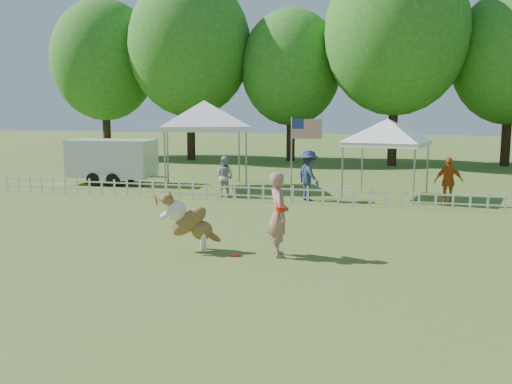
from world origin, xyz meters
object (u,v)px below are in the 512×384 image
dog (190,221)px  spectator_b (309,175)px  canopy_tent_left (205,145)px  canopy_tent_right (386,159)px  spectator_a (225,177)px  handler (279,214)px  spectator_c (449,181)px  flag_pole (291,159)px  cargo_trailer (112,161)px  frisbee_on_turf (234,255)px

dog → spectator_b: bearing=56.3°
dog → canopy_tent_left: size_ratio=0.39×
canopy_tent_right → spectator_a: bearing=-155.3°
handler → spectator_c: (3.88, 7.68, -0.12)m
canopy_tent_left → flag_pole: 4.49m
canopy_tent_left → spectator_c: (9.02, -1.88, -0.89)m
flag_pole → cargo_trailer: bearing=160.1°
frisbee_on_turf → spectator_a: bearing=109.5°
handler → cargo_trailer: size_ratio=0.42×
flag_pole → spectator_c: flag_pole is taller
handler → spectator_c: 8.60m
frisbee_on_turf → spectator_a: size_ratio=0.15×
canopy_tent_left → cargo_trailer: canopy_tent_left is taller
handler → frisbee_on_turf: handler is taller
spectator_a → spectator_b: 3.01m
dog → canopy_tent_right: canopy_tent_right is taller
spectator_b → spectator_a: bearing=49.1°
canopy_tent_right → spectator_b: 2.88m
canopy_tent_right → cargo_trailer: size_ratio=0.63×
dog → flag_pole: flag_pole is taller
spectator_b → spectator_c: size_ratio=1.10×
canopy_tent_right → dog: bearing=-101.9°
spectator_a → frisbee_on_turf: bearing=124.9°
canopy_tent_right → frisbee_on_turf: bearing=-95.6°
flag_pole → spectator_a: size_ratio=1.95×
cargo_trailer → spectator_c: cargo_trailer is taller
canopy_tent_right → spectator_c: (2.02, -1.16, -0.57)m
canopy_tent_right → spectator_a: 5.71m
spectator_c → dog: bearing=38.5°
handler → cargo_trailer: cargo_trailer is taller
handler → cargo_trailer: 13.46m
spectator_a → canopy_tent_right: bearing=-151.2°
canopy_tent_right → spectator_b: size_ratio=1.58×
handler → canopy_tent_left: size_ratio=0.54×
canopy_tent_right → spectator_c: bearing=-18.5°
canopy_tent_left → spectator_c: size_ratio=2.14×
spectator_b → flag_pole: bearing=62.9°
spectator_c → spectator_a: bearing=-13.3°
dog → spectator_a: (-1.70, 7.59, 0.07)m
cargo_trailer → dog: bearing=-56.8°
spectator_b → spectator_c: (4.53, 0.17, -0.08)m
dog → frisbee_on_turf: size_ratio=5.93×
handler → dog: 1.98m
dog → cargo_trailer: 12.24m
spectator_b → dog: bearing=129.7°
canopy_tent_right → flag_pole: flag_pole is taller
spectator_a → cargo_trailer: bearing=-6.0°
cargo_trailer → flag_pole: size_ratio=1.51×
dog → canopy_tent_right: size_ratio=0.49×
spectator_a → spectator_c: spectator_c is taller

